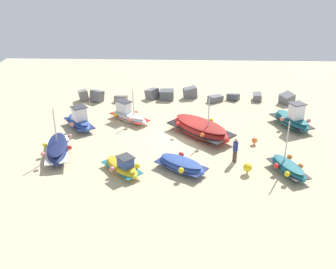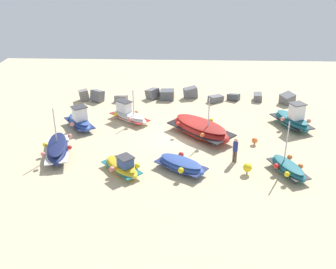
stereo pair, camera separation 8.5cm
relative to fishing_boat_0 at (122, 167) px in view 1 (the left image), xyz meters
The scene contains 13 objects.
ground_plane 6.49m from the fishing_boat_0, 57.05° to the left, with size 44.11×44.11×0.00m, color #C6B289.
fishing_boat_0 is the anchor object (origin of this frame).
fishing_boat_1 4.99m from the fishing_boat_0, 156.90° to the left, with size 2.41×4.43×3.39m.
fishing_boat_2 10.19m from the fishing_boat_0, ahead, with size 2.25×3.34×3.36m.
fishing_boat_3 7.41m from the fishing_boat_0, 47.47° to the left, with size 5.18×5.27×3.23m.
fishing_boat_4 8.21m from the fishing_boat_0, 94.59° to the left, with size 3.59×3.30×2.75m.
fishing_boat_5 14.22m from the fishing_boat_0, 31.32° to the left, with size 2.93×4.06×2.13m.
fishing_boat_6 3.65m from the fishing_boat_0, ahead, with size 3.52×3.05×0.82m.
fishing_boat_7 7.78m from the fishing_boat_0, 122.95° to the left, with size 2.98×3.38×1.91m.
person_walking 7.31m from the fishing_boat_0, 13.04° to the left, with size 0.32×0.32×1.69m.
breakwater_rocks 13.54m from the fishing_boat_0, 75.35° to the left, with size 19.65×2.50×1.27m.
mooring_buoy_0 7.71m from the fishing_boat_0, ahead, with size 0.55×0.55×0.73m.
mooring_buoy_1 9.77m from the fishing_boat_0, 25.75° to the left, with size 0.42×0.42×0.53m.
Camera 1 is at (0.08, -26.70, 12.68)m, focal length 42.65 mm.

